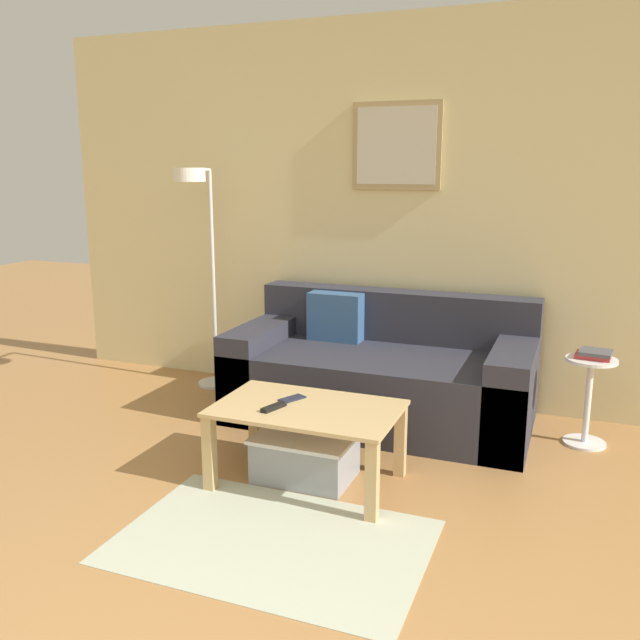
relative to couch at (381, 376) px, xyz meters
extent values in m
cube|color=beige|center=(0.17, 0.49, 0.99)|extent=(5.60, 0.06, 2.55)
cube|color=tan|center=(-0.06, 0.44, 1.44)|extent=(0.60, 0.02, 0.56)
cube|color=beige|center=(-0.06, 0.43, 1.44)|extent=(0.53, 0.01, 0.49)
cube|color=#B2B79E|center=(-0.02, -1.60, -0.28)|extent=(1.33, 0.89, 0.01)
cube|color=#2D2D38|center=(0.01, -0.04, -0.06)|extent=(1.86, 0.92, 0.45)
cube|color=#2D2D38|center=(0.01, 0.32, 0.33)|extent=(1.86, 0.20, 0.33)
cube|color=#2D2D38|center=(-0.81, -0.04, 0.00)|extent=(0.24, 0.92, 0.57)
cube|color=#2D2D38|center=(0.82, -0.04, 0.00)|extent=(0.24, 0.92, 0.57)
cube|color=#335684|center=(-0.37, 0.15, 0.33)|extent=(0.36, 0.14, 0.32)
cube|color=tan|center=(-0.09, -1.01, 0.11)|extent=(0.92, 0.58, 0.02)
cube|color=tan|center=(-0.52, -1.26, -0.09)|extent=(0.06, 0.06, 0.39)
cube|color=tan|center=(0.33, -1.26, -0.09)|extent=(0.06, 0.06, 0.39)
cube|color=tan|center=(-0.52, -0.76, -0.09)|extent=(0.06, 0.06, 0.39)
cube|color=tan|center=(0.33, -0.76, -0.09)|extent=(0.06, 0.06, 0.39)
cube|color=gray|center=(-0.12, -0.97, -0.18)|extent=(0.49, 0.35, 0.22)
cube|color=silver|center=(-0.12, -0.97, -0.06)|extent=(0.51, 0.37, 0.02)
cylinder|color=silver|center=(-1.34, 0.23, -0.28)|extent=(0.27, 0.27, 0.02)
cylinder|color=silver|center=(-1.34, 0.23, 0.51)|extent=(0.03, 0.03, 1.55)
cylinder|color=silver|center=(-1.34, 0.10, 1.28)|extent=(0.02, 0.26, 0.02)
cylinder|color=white|center=(-1.34, -0.03, 1.25)|extent=(0.21, 0.21, 0.09)
cylinder|color=white|center=(1.23, 0.04, -0.28)|extent=(0.24, 0.24, 0.01)
cylinder|color=white|center=(1.23, 0.04, -0.03)|extent=(0.04, 0.04, 0.49)
cylinder|color=white|center=(1.23, 0.04, 0.23)|extent=(0.29, 0.29, 0.02)
cube|color=#B73333|center=(1.24, 0.05, 0.25)|extent=(0.20, 0.16, 0.02)
cube|color=#4C4C51|center=(1.25, 0.05, 0.27)|extent=(0.19, 0.19, 0.02)
cube|color=black|center=(-0.23, -1.10, 0.13)|extent=(0.09, 0.15, 0.02)
cube|color=#1E2338|center=(-0.21, -0.94, 0.13)|extent=(0.12, 0.15, 0.01)
camera|label=1|loc=(1.14, -3.99, 1.30)|focal=38.00mm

